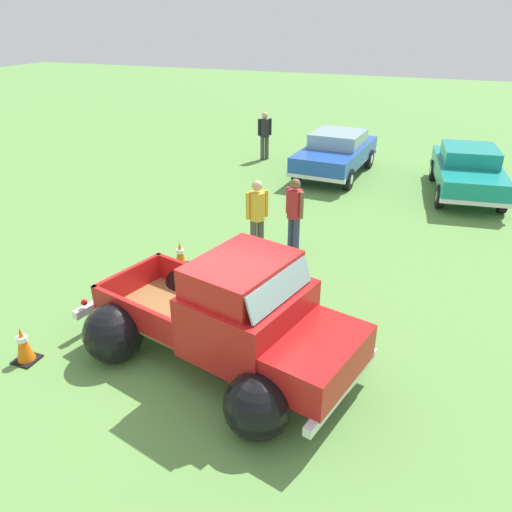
{
  "coord_description": "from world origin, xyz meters",
  "views": [
    {
      "loc": [
        2.99,
        -5.85,
        5.06
      ],
      "look_at": [
        0.0,
        1.77,
        1.01
      ],
      "focal_mm": 34.92,
      "sensor_mm": 36.0,
      "label": 1
    }
  ],
  "objects_px": {
    "spectator_0": "(294,211)",
    "spectator_2": "(265,132)",
    "show_car_1": "(468,170)",
    "show_car_0": "(336,152)",
    "lane_cone_0": "(23,344)",
    "spectator_1": "(257,213)",
    "lane_cone_1": "(180,256)",
    "vintage_pickup_truck": "(234,325)"
  },
  "relations": [
    {
      "from": "show_car_0",
      "to": "lane_cone_0",
      "type": "xyz_separation_m",
      "value": [
        -2.24,
        -11.77,
        -0.47
      ]
    },
    {
      "from": "show_car_1",
      "to": "spectator_2",
      "type": "distance_m",
      "value": 7.25
    },
    {
      "from": "spectator_2",
      "to": "lane_cone_1",
      "type": "distance_m",
      "value": 9.15
    },
    {
      "from": "spectator_1",
      "to": "lane_cone_0",
      "type": "xyz_separation_m",
      "value": [
        -2.03,
        -4.98,
        -0.7
      ]
    },
    {
      "from": "lane_cone_0",
      "to": "lane_cone_1",
      "type": "xyz_separation_m",
      "value": [
        0.75,
        3.71,
        0.0
      ]
    },
    {
      "from": "lane_cone_0",
      "to": "spectator_2",
      "type": "bearing_deg",
      "value": 93.09
    },
    {
      "from": "vintage_pickup_truck",
      "to": "lane_cone_0",
      "type": "height_order",
      "value": "vintage_pickup_truck"
    },
    {
      "from": "lane_cone_1",
      "to": "lane_cone_0",
      "type": "bearing_deg",
      "value": -101.41
    },
    {
      "from": "show_car_0",
      "to": "lane_cone_1",
      "type": "height_order",
      "value": "show_car_0"
    },
    {
      "from": "spectator_1",
      "to": "lane_cone_1",
      "type": "distance_m",
      "value": 1.94
    },
    {
      "from": "lane_cone_1",
      "to": "spectator_2",
      "type": "bearing_deg",
      "value": 99.06
    },
    {
      "from": "show_car_1",
      "to": "spectator_1",
      "type": "height_order",
      "value": "spectator_1"
    },
    {
      "from": "vintage_pickup_truck",
      "to": "show_car_1",
      "type": "distance_m",
      "value": 10.57
    },
    {
      "from": "show_car_1",
      "to": "spectator_1",
      "type": "xyz_separation_m",
      "value": [
        -4.36,
        -6.19,
        0.23
      ]
    },
    {
      "from": "show_car_0",
      "to": "spectator_0",
      "type": "xyz_separation_m",
      "value": [
        0.53,
        -6.36,
        0.23
      ]
    },
    {
      "from": "spectator_0",
      "to": "spectator_2",
      "type": "xyz_separation_m",
      "value": [
        -3.45,
        7.31,
        -0.01
      ]
    },
    {
      "from": "vintage_pickup_truck",
      "to": "spectator_0",
      "type": "relative_size",
      "value": 2.8
    },
    {
      "from": "spectator_0",
      "to": "spectator_1",
      "type": "xyz_separation_m",
      "value": [
        -0.74,
        -0.42,
        0.0
      ]
    },
    {
      "from": "show_car_1",
      "to": "show_car_0",
      "type": "bearing_deg",
      "value": -105.47
    },
    {
      "from": "show_car_1",
      "to": "lane_cone_1",
      "type": "bearing_deg",
      "value": -44.47
    },
    {
      "from": "vintage_pickup_truck",
      "to": "show_car_0",
      "type": "distance_m",
      "value": 10.69
    },
    {
      "from": "spectator_1",
      "to": "lane_cone_0",
      "type": "relative_size",
      "value": 2.8
    },
    {
      "from": "spectator_2",
      "to": "lane_cone_1",
      "type": "relative_size",
      "value": 2.78
    },
    {
      "from": "show_car_1",
      "to": "lane_cone_0",
      "type": "bearing_deg",
      "value": -37.16
    },
    {
      "from": "show_car_1",
      "to": "spectator_0",
      "type": "xyz_separation_m",
      "value": [
        -3.63,
        -5.77,
        0.23
      ]
    },
    {
      "from": "spectator_1",
      "to": "lane_cone_0",
      "type": "distance_m",
      "value": 5.43
    },
    {
      "from": "show_car_0",
      "to": "show_car_1",
      "type": "bearing_deg",
      "value": 85.79
    },
    {
      "from": "spectator_1",
      "to": "show_car_0",
      "type": "bearing_deg",
      "value": 135.69
    },
    {
      "from": "spectator_0",
      "to": "lane_cone_1",
      "type": "xyz_separation_m",
      "value": [
        -2.02,
        -1.7,
        -0.7
      ]
    },
    {
      "from": "show_car_0",
      "to": "spectator_1",
      "type": "bearing_deg",
      "value": 2.1
    },
    {
      "from": "spectator_2",
      "to": "spectator_0",
      "type": "bearing_deg",
      "value": 169.32
    },
    {
      "from": "spectator_0",
      "to": "lane_cone_1",
      "type": "height_order",
      "value": "spectator_0"
    },
    {
      "from": "show_car_0",
      "to": "show_car_1",
      "type": "height_order",
      "value": "same"
    },
    {
      "from": "spectator_0",
      "to": "spectator_1",
      "type": "distance_m",
      "value": 0.85
    },
    {
      "from": "show_car_0",
      "to": "show_car_1",
      "type": "relative_size",
      "value": 0.97
    },
    {
      "from": "show_car_0",
      "to": "lane_cone_0",
      "type": "height_order",
      "value": "show_car_0"
    },
    {
      "from": "spectator_2",
      "to": "lane_cone_0",
      "type": "distance_m",
      "value": 12.75
    },
    {
      "from": "lane_cone_1",
      "to": "show_car_1",
      "type": "bearing_deg",
      "value": 52.92
    },
    {
      "from": "show_car_1",
      "to": "spectator_0",
      "type": "distance_m",
      "value": 6.82
    },
    {
      "from": "show_car_0",
      "to": "spectator_1",
      "type": "xyz_separation_m",
      "value": [
        -0.21,
        -6.78,
        0.23
      ]
    },
    {
      "from": "spectator_1",
      "to": "spectator_2",
      "type": "distance_m",
      "value": 8.2
    },
    {
      "from": "show_car_1",
      "to": "lane_cone_1",
      "type": "xyz_separation_m",
      "value": [
        -5.64,
        -7.47,
        -0.47
      ]
    }
  ]
}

